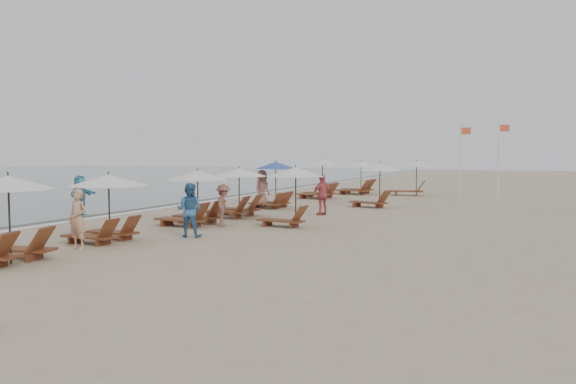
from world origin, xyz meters
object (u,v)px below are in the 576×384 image
at_px(lounger_station_6, 356,180).
at_px(beachgoer_near, 78,219).
at_px(lounger_station_0, 3,219).
at_px(lounger_station_1, 105,203).
at_px(inland_station_2, 412,176).
at_px(lounger_station_5, 318,180).
at_px(beachgoer_mid_a, 189,210).
at_px(lounger_station_2, 192,197).
at_px(beachgoer_mid_b, 223,205).
at_px(lounger_station_4, 272,184).
at_px(inland_station_1, 375,180).
at_px(waterline_walker, 80,196).
at_px(lounger_station_3, 234,192).
at_px(beachgoer_far_a, 323,195).
at_px(inland_station_0, 290,188).
at_px(flag_pole_near, 461,158).
at_px(beachgoer_far_b, 262,189).

distance_m(lounger_station_6, beachgoer_near, 23.82).
relative_size(lounger_station_0, lounger_station_1, 1.02).
distance_m(inland_station_2, beachgoer_near, 24.65).
height_order(lounger_station_5, beachgoer_mid_a, lounger_station_5).
distance_m(lounger_station_2, beachgoer_mid_b, 1.31).
height_order(lounger_station_4, beachgoer_mid_b, lounger_station_4).
distance_m(inland_station_1, waterline_walker, 14.01).
bearing_deg(lounger_station_3, inland_station_1, 56.37).
bearing_deg(lounger_station_3, lounger_station_6, 86.68).
bearing_deg(lounger_station_5, waterline_walker, -114.35).
bearing_deg(beachgoer_far_a, lounger_station_4, -86.04).
bearing_deg(lounger_station_1, inland_station_2, 78.55).
bearing_deg(inland_station_0, lounger_station_0, -111.79).
relative_size(lounger_station_2, lounger_station_5, 0.99).
xyz_separation_m(inland_station_2, beachgoer_near, (-4.42, -24.25, -0.41)).
bearing_deg(beachgoer_mid_b, lounger_station_6, -19.14).
relative_size(lounger_station_5, beachgoer_near, 1.58).
xyz_separation_m(lounger_station_1, lounger_station_2, (0.15, 4.53, -0.14)).
distance_m(lounger_station_4, lounger_station_6, 10.74).
height_order(lounger_station_0, waterline_walker, lounger_station_0).
bearing_deg(inland_station_0, inland_station_2, 86.95).
xyz_separation_m(inland_station_0, beachgoer_far_a, (-0.26, 4.10, -0.55)).
distance_m(inland_station_0, flag_pole_near, 15.17).
bearing_deg(lounger_station_3, beachgoer_near, -89.97).
bearing_deg(lounger_station_1, lounger_station_0, -89.73).
xyz_separation_m(lounger_station_1, inland_station_1, (4.61, 14.21, 0.17)).
height_order(beachgoer_far_b, waterline_walker, beachgoer_far_b).
bearing_deg(lounger_station_0, inland_station_1, 75.54).
bearing_deg(lounger_station_3, beachgoer_far_a, 33.75).
height_order(beachgoer_mid_b, beachgoer_far_b, beachgoer_far_b).
xyz_separation_m(lounger_station_0, inland_station_0, (3.70, 9.27, 0.37)).
distance_m(lounger_station_1, flag_pole_near, 21.76).
relative_size(beachgoer_mid_a, flag_pole_near, 0.40).
bearing_deg(lounger_station_1, beachgoer_far_b, 93.28).
xyz_separation_m(lounger_station_6, inland_station_2, (3.56, 0.44, 0.32)).
distance_m(inland_station_2, waterline_walker, 20.79).
relative_size(beachgoer_near, flag_pole_near, 0.39).
bearing_deg(beachgoer_near, inland_station_0, 67.51).
bearing_deg(beachgoer_near, beachgoer_far_b, 97.94).
bearing_deg(beachgoer_mid_b, lounger_station_3, 2.25).
relative_size(lounger_station_1, beachgoer_near, 1.46).
relative_size(lounger_station_2, beachgoer_mid_b, 1.70).
distance_m(lounger_station_3, beachgoer_far_b, 4.50).
distance_m(inland_station_1, flag_pole_near, 6.97).
bearing_deg(lounger_station_4, beachgoer_mid_a, -79.96).
distance_m(lounger_station_3, beachgoer_near, 8.94).
bearing_deg(lounger_station_3, lounger_station_1, -91.62).
bearing_deg(flag_pole_near, beachgoer_mid_a, -108.98).
height_order(lounger_station_1, lounger_station_6, lounger_station_6).
bearing_deg(lounger_station_5, flag_pole_near, 13.48).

